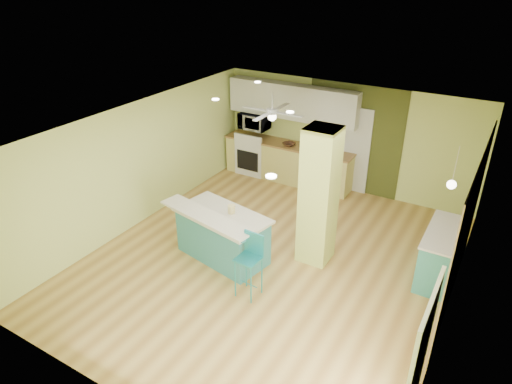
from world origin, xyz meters
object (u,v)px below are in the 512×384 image
peninsula (222,235)px  bar_stool (251,255)px  side_counter (441,254)px  canister (231,209)px  fruit_bowl (289,144)px

peninsula → bar_stool: (0.97, -0.59, 0.26)m
bar_stool → side_counter: size_ratio=0.79×
side_counter → canister: bearing=-159.5°
side_counter → peninsula: bearing=-158.1°
bar_stool → fruit_bowl: bearing=112.6°
bar_stool → side_counter: (2.54, 2.00, -0.28)m
fruit_bowl → peninsula: bearing=-83.0°
bar_stool → canister: bearing=142.5°
peninsula → canister: size_ratio=13.17×
peninsula → side_counter: bearing=32.8°
bar_stool → canister: size_ratio=7.33×
peninsula → bar_stool: 1.16m
side_counter → canister: size_ratio=9.31×
fruit_bowl → canister: bearing=-80.6°
peninsula → side_counter: peninsula is taller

